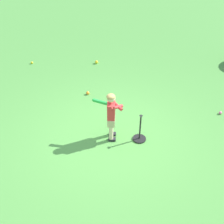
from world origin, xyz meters
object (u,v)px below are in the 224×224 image
Objects in this scene: child_batter at (111,113)px; play_ball_center_lawn at (96,62)px; play_ball_by_bucket at (32,63)px; play_ball_behind_batter at (88,93)px; play_ball_far_left at (220,113)px; batting_tee at (139,136)px.

play_ball_center_lawn is at bearing 100.55° from child_batter.
play_ball_behind_batter is at bearing -40.80° from play_ball_by_bucket.
play_ball_behind_batter reaches higher than play_ball_far_left.
play_ball_by_bucket is (-5.23, 2.42, 0.00)m from play_ball_far_left.
play_ball_far_left is at bearing -12.20° from play_ball_behind_batter.
play_ball_behind_batter is at bearing 167.80° from play_ball_far_left.
play_ball_center_lawn is 1.41× the size of play_ball_far_left.
batting_tee is at bearing -52.60° from play_ball_behind_batter.
batting_tee is (-1.94, -0.99, 0.07)m from play_ball_far_left.
child_batter is 14.58× the size of play_ball_by_bucket.
child_batter is 1.74× the size of batting_tee.
child_batter reaches higher than play_ball_far_left.
play_ball_far_left is (3.24, -0.70, -0.01)m from play_ball_behind_batter.
play_ball_by_bucket is (-2.04, -0.12, -0.01)m from play_ball_center_lawn.
child_batter is 12.30× the size of play_ball_behind_batter.
play_ball_center_lawn reaches higher than play_ball_far_left.
play_ball_behind_batter is 2.13m from batting_tee.
play_ball_center_lawn reaches higher than play_ball_behind_batter.
play_ball_far_left is (2.54, 0.96, -0.61)m from child_batter.
batting_tee is at bearing -70.59° from play_ball_center_lawn.
play_ball_behind_batter is 2.63m from play_ball_by_bucket.
batting_tee reaches higher than play_ball_by_bucket.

